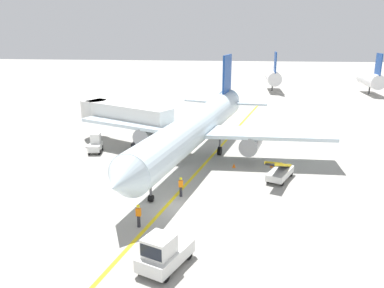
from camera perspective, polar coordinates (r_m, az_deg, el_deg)
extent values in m
plane|color=#9E9B93|center=(30.66, -1.25, -9.25)|extent=(300.00, 300.00, 0.00)
cube|color=yellow|center=(35.24, -0.70, -5.73)|extent=(17.22, 78.25, 0.01)
cylinder|color=silver|center=(40.82, 0.45, 2.46)|extent=(9.57, 30.02, 3.30)
cone|color=silver|center=(26.59, -10.41, -5.56)|extent=(3.67, 3.03, 3.23)
cone|color=silver|center=(56.26, 5.64, 6.65)|extent=(3.66, 3.40, 3.14)
cube|color=silver|center=(40.79, 11.18, 1.55)|extent=(13.02, 4.45, 0.36)
cylinder|color=gray|center=(40.32, 8.60, 0.03)|extent=(2.53, 3.53, 1.90)
cube|color=silver|center=(45.04, -8.07, 3.09)|extent=(13.66, 9.34, 0.36)
cylinder|color=gray|center=(43.71, -6.67, 1.39)|extent=(2.53, 3.53, 1.90)
cube|color=navy|center=(53.44, 5.16, 10.10)|extent=(1.12, 3.97, 5.20)
cube|color=silver|center=(52.97, 8.13, 5.96)|extent=(5.35, 2.58, 0.24)
cube|color=silver|center=(54.33, 1.87, 6.37)|extent=(5.64, 3.86, 0.24)
cylinder|color=#4C4C51|center=(31.17, -6.11, -5.77)|extent=(0.20, 0.20, 3.12)
cylinder|color=black|center=(31.68, -6.04, -7.91)|extent=(0.46, 0.62, 0.56)
cylinder|color=#4C4C51|center=(42.58, 4.09, 0.37)|extent=(0.20, 0.20, 3.12)
cylinder|color=black|center=(42.89, 4.06, -1.02)|extent=(0.55, 1.01, 0.96)
cylinder|color=#4C4C51|center=(43.82, -1.49, 0.87)|extent=(0.20, 0.20, 3.12)
cylinder|color=black|center=(44.12, -1.48, -0.48)|extent=(0.55, 1.01, 0.96)
cube|color=black|center=(28.11, -8.51, -3.48)|extent=(2.95, 1.57, 0.60)
cube|color=silver|center=(46.73, -9.46, 4.21)|extent=(11.81, 7.96, 2.50)
cylinder|color=silver|center=(50.77, -14.15, 4.89)|extent=(3.20, 3.20, 2.50)
cylinder|color=#59595B|center=(46.10, -7.69, 1.01)|extent=(0.56, 0.56, 2.35)
cube|color=#333338|center=(46.35, -7.65, -0.09)|extent=(1.80, 1.40, 0.50)
cube|color=silver|center=(23.51, -3.88, -15.94)|extent=(3.17, 4.06, 0.80)
cube|color=silver|center=(22.57, -4.83, -14.63)|extent=(2.04, 2.09, 1.10)
cube|color=black|center=(22.03, -6.00, -15.51)|extent=(1.34, 0.64, 0.77)
cylinder|color=black|center=(22.49, -3.90, -18.84)|extent=(0.44, 0.64, 0.60)
cylinder|color=black|center=(23.27, -7.39, -17.61)|extent=(0.44, 0.64, 0.60)
cylinder|color=black|center=(24.27, -0.51, -15.89)|extent=(0.44, 0.64, 0.60)
cylinder|color=black|center=(25.00, -3.83, -14.89)|extent=(0.44, 0.64, 0.60)
cube|color=silver|center=(45.02, -13.97, -0.40)|extent=(1.67, 2.58, 0.70)
cube|color=silver|center=(45.17, -13.95, 0.85)|extent=(1.20, 1.23, 1.10)
cube|color=black|center=(45.66, -13.83, 1.02)|extent=(0.98, 0.24, 0.77)
cylinder|color=black|center=(46.02, -14.42, -0.53)|extent=(0.31, 0.63, 0.60)
cylinder|color=black|center=(45.81, -13.07, -0.51)|extent=(0.31, 0.63, 0.60)
cylinder|color=black|center=(44.44, -14.83, -1.15)|extent=(0.31, 0.63, 0.60)
cylinder|color=black|center=(44.23, -13.43, -1.14)|extent=(0.31, 0.63, 0.60)
cube|color=silver|center=(36.76, 12.77, -4.20)|extent=(2.93, 4.08, 0.60)
cylinder|color=black|center=(35.51, 13.05, -5.48)|extent=(0.45, 0.64, 0.60)
cylinder|color=black|center=(35.86, 11.11, -5.14)|extent=(0.45, 0.64, 0.60)
cylinder|color=black|center=(37.90, 14.28, -4.16)|extent=(0.45, 0.64, 0.60)
cylinder|color=black|center=(38.24, 12.45, -3.85)|extent=(0.45, 0.64, 0.60)
cube|color=black|center=(35.90, 12.57, -3.07)|extent=(2.87, 4.93, 1.76)
cube|color=yellow|center=(35.74, 13.27, -3.00)|extent=(2.13, 4.61, 1.84)
cube|color=yellow|center=(35.99, 11.90, -2.78)|extent=(2.13, 4.61, 1.84)
cylinder|color=#26262D|center=(27.93, -7.80, -11.15)|extent=(0.24, 0.24, 0.85)
cube|color=orange|center=(27.61, -7.85, -9.85)|extent=(0.36, 0.22, 0.56)
sphere|color=tan|center=(27.44, -7.88, -9.12)|extent=(0.20, 0.20, 0.20)
sphere|color=yellow|center=(27.42, -7.89, -9.00)|extent=(0.24, 0.24, 0.24)
cylinder|color=#26262D|center=(32.38, -1.64, -6.99)|extent=(0.24, 0.24, 0.85)
cube|color=orange|center=(32.11, -1.65, -5.83)|extent=(0.36, 0.22, 0.56)
sphere|color=#9E7051|center=(31.96, -1.65, -5.19)|extent=(0.20, 0.20, 0.20)
sphere|color=yellow|center=(31.94, -1.65, -5.09)|extent=(0.24, 0.24, 0.24)
cone|color=orange|center=(39.25, 6.17, -3.14)|extent=(0.36, 0.36, 0.44)
cone|color=orange|center=(39.95, 11.57, -3.03)|extent=(0.36, 0.36, 0.44)
cylinder|color=silver|center=(90.72, 11.75, 9.58)|extent=(3.00, 10.00, 3.00)
cylinder|color=#3F3F3F|center=(91.00, 11.66, 8.15)|extent=(0.30, 0.30, 1.60)
cube|color=navy|center=(86.92, 12.09, 11.60)|extent=(0.24, 3.20, 4.40)
cylinder|color=silver|center=(92.21, 24.69, 8.56)|extent=(3.00, 10.00, 3.00)
cylinder|color=#3F3F3F|center=(92.49, 24.52, 7.15)|extent=(0.30, 0.30, 1.60)
cube|color=navy|center=(88.59, 25.65, 10.47)|extent=(0.24, 3.20, 4.40)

